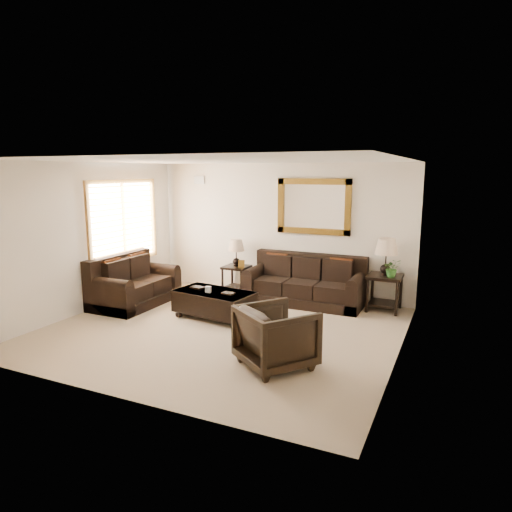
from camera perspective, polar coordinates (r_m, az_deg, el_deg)
The scene contains 11 objects.
room at distance 7.21m, azimuth -4.35°, elevation 1.04°, with size 5.51×5.01×2.71m.
window at distance 9.46m, azimuth -16.19°, elevation 4.14°, with size 0.07×1.96×1.66m.
mirror at distance 9.13m, azimuth 7.20°, elevation 6.15°, with size 1.50×0.06×1.10m.
air_vent at distance 10.21m, azimuth -7.10°, elevation 9.42°, with size 0.25×0.02×0.18m, color #999999.
sofa at distance 8.98m, azimuth 6.18°, elevation -3.69°, with size 2.27×0.98×0.93m.
loveseat at distance 9.15m, azimuth -15.19°, elevation -3.66°, with size 1.00×1.69×0.95m.
end_table_left at distance 9.63m, azimuth -2.48°, elevation -0.23°, with size 0.51×0.51×1.13m.
end_table_right at distance 8.63m, azimuth 15.90°, elevation -0.95°, with size 0.61×0.61×1.34m.
coffee_table at distance 8.08m, azimuth -5.27°, elevation -5.62°, with size 1.48×0.94×0.59m.
armchair at distance 6.04m, azimuth 2.55°, elevation -9.68°, with size 0.87×0.82×0.90m, color black.
potted_plant at distance 8.52m, azimuth 16.64°, elevation -1.69°, with size 0.30×0.33×0.26m, color #28581E.
Camera 1 is at (3.44, -6.22, 2.54)m, focal length 32.00 mm.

